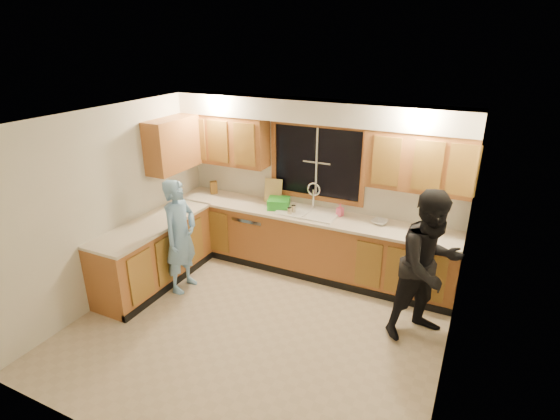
# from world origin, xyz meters

# --- Properties ---
(floor) EXTENTS (4.20, 4.20, 0.00)m
(floor) POSITION_xyz_m (0.00, 0.00, 0.00)
(floor) COLOR beige
(floor) RESTS_ON ground
(ceiling) EXTENTS (4.20, 4.20, 0.00)m
(ceiling) POSITION_xyz_m (0.00, 0.00, 2.50)
(ceiling) COLOR white
(wall_back) EXTENTS (4.20, 0.00, 4.20)m
(wall_back) POSITION_xyz_m (0.00, 1.90, 1.25)
(wall_back) COLOR silver
(wall_back) RESTS_ON ground
(wall_left) EXTENTS (0.00, 3.80, 3.80)m
(wall_left) POSITION_xyz_m (-2.10, 0.00, 1.25)
(wall_left) COLOR silver
(wall_left) RESTS_ON ground
(wall_right) EXTENTS (0.00, 3.80, 3.80)m
(wall_right) POSITION_xyz_m (2.10, 0.00, 1.25)
(wall_right) COLOR silver
(wall_right) RESTS_ON ground
(base_cabinets_back) EXTENTS (4.20, 0.60, 0.88)m
(base_cabinets_back) POSITION_xyz_m (0.00, 1.60, 0.44)
(base_cabinets_back) COLOR #AB6531
(base_cabinets_back) RESTS_ON ground
(base_cabinets_left) EXTENTS (0.60, 1.90, 0.88)m
(base_cabinets_left) POSITION_xyz_m (-1.80, 0.35, 0.44)
(base_cabinets_left) COLOR #AB6531
(base_cabinets_left) RESTS_ON ground
(countertop_back) EXTENTS (4.20, 0.63, 0.04)m
(countertop_back) POSITION_xyz_m (0.00, 1.58, 0.90)
(countertop_back) COLOR silver
(countertop_back) RESTS_ON base_cabinets_back
(countertop_left) EXTENTS (0.63, 1.90, 0.04)m
(countertop_left) POSITION_xyz_m (-1.79, 0.35, 0.90)
(countertop_left) COLOR silver
(countertop_left) RESTS_ON base_cabinets_left
(upper_cabinets_left) EXTENTS (1.35, 0.33, 0.75)m
(upper_cabinets_left) POSITION_xyz_m (-1.43, 1.73, 1.83)
(upper_cabinets_left) COLOR #AB6531
(upper_cabinets_left) RESTS_ON wall_back
(upper_cabinets_right) EXTENTS (1.35, 0.33, 0.75)m
(upper_cabinets_right) POSITION_xyz_m (1.43, 1.73, 1.83)
(upper_cabinets_right) COLOR #AB6531
(upper_cabinets_right) RESTS_ON wall_back
(upper_cabinets_return) EXTENTS (0.33, 0.90, 0.75)m
(upper_cabinets_return) POSITION_xyz_m (-1.94, 1.12, 1.83)
(upper_cabinets_return) COLOR #AB6531
(upper_cabinets_return) RESTS_ON wall_left
(soffit) EXTENTS (4.20, 0.35, 0.30)m
(soffit) POSITION_xyz_m (0.00, 1.72, 2.35)
(soffit) COLOR silver
(soffit) RESTS_ON wall_back
(window_frame) EXTENTS (1.44, 0.03, 1.14)m
(window_frame) POSITION_xyz_m (0.00, 1.89, 1.60)
(window_frame) COLOR black
(window_frame) RESTS_ON wall_back
(sink) EXTENTS (0.86, 0.52, 0.57)m
(sink) POSITION_xyz_m (0.00, 1.60, 0.86)
(sink) COLOR white
(sink) RESTS_ON countertop_back
(dishwasher) EXTENTS (0.60, 0.56, 0.82)m
(dishwasher) POSITION_xyz_m (-0.85, 1.59, 0.41)
(dishwasher) COLOR silver
(dishwasher) RESTS_ON floor
(stove) EXTENTS (0.58, 0.75, 0.90)m
(stove) POSITION_xyz_m (-1.80, -0.22, 0.45)
(stove) COLOR silver
(stove) RESTS_ON floor
(man) EXTENTS (0.38, 0.58, 1.58)m
(man) POSITION_xyz_m (-1.35, 0.40, 0.79)
(man) COLOR #78ADE3
(man) RESTS_ON floor
(woman) EXTENTS (1.09, 1.10, 1.79)m
(woman) POSITION_xyz_m (1.80, 0.81, 0.89)
(woman) COLOR black
(woman) RESTS_ON floor
(knife_block) EXTENTS (0.14, 0.14, 0.20)m
(knife_block) POSITION_xyz_m (-1.69, 1.73, 1.02)
(knife_block) COLOR olive
(knife_block) RESTS_ON countertop_back
(cutting_board) EXTENTS (0.28, 0.13, 0.36)m
(cutting_board) POSITION_xyz_m (-0.65, 1.79, 1.10)
(cutting_board) COLOR #D7B76E
(cutting_board) RESTS_ON countertop_back
(dish_crate) EXTENTS (0.39, 0.37, 0.15)m
(dish_crate) POSITION_xyz_m (-0.47, 1.60, 0.99)
(dish_crate) COLOR green
(dish_crate) RESTS_ON countertop_back
(soap_bottle) EXTENTS (0.10, 0.11, 0.18)m
(soap_bottle) POSITION_xyz_m (0.44, 1.70, 1.01)
(soap_bottle) COLOR #FA5F8C
(soap_bottle) RESTS_ON countertop_back
(bowl) EXTENTS (0.26, 0.26, 0.05)m
(bowl) POSITION_xyz_m (1.02, 1.67, 0.95)
(bowl) COLOR silver
(bowl) RESTS_ON countertop_back
(can_left) EXTENTS (0.09, 0.09, 0.12)m
(can_left) POSITION_xyz_m (-0.19, 1.50, 0.98)
(can_left) COLOR #BAAD8F
(can_left) RESTS_ON countertop_back
(can_right) EXTENTS (0.08, 0.08, 0.12)m
(can_right) POSITION_xyz_m (-0.21, 1.41, 0.98)
(can_right) COLOR #BAAD8F
(can_right) RESTS_ON countertop_back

